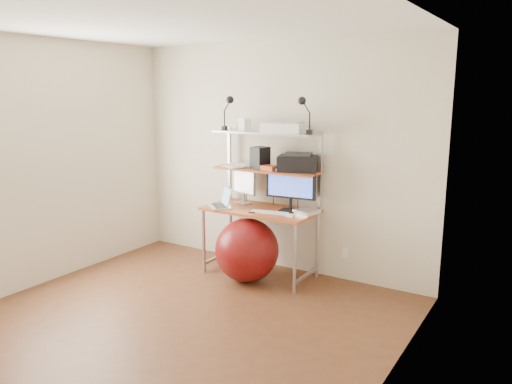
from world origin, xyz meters
TOP-DOWN VIEW (x-y plane):
  - room at (0.00, 0.00)m, footprint 3.60×3.60m
  - computer_desk at (0.00, 1.50)m, footprint 1.20×0.60m
  - wall_outlet at (0.85, 1.79)m, footprint 0.08×0.01m
  - monitor_silver at (-0.29, 1.57)m, footprint 0.36×0.18m
  - monitor_black at (0.32, 1.53)m, footprint 0.54×0.17m
  - laptop at (-0.39, 1.31)m, footprint 0.39×0.39m
  - keyboard at (0.18, 1.33)m, footprint 0.40×0.18m
  - mouse at (0.44, 1.31)m, footprint 0.09×0.06m
  - mac_mini at (0.51, 1.52)m, footprint 0.25×0.25m
  - phone at (0.02, 1.29)m, footprint 0.09×0.14m
  - printer at (0.36, 1.61)m, footprint 0.46×0.38m
  - nas_cube at (-0.07, 1.55)m, footprint 0.20×0.20m
  - red_box at (0.07, 1.50)m, footprint 0.20×0.15m
  - scanner at (0.23, 1.55)m, footprint 0.46×0.31m
  - box_white at (-0.26, 1.54)m, footprint 0.13×0.12m
  - box_grey at (-0.31, 1.60)m, footprint 0.10×0.10m
  - clip_lamp_left at (-0.42, 1.49)m, footprint 0.15×0.08m
  - clip_lamp_right at (0.47, 1.48)m, footprint 0.15×0.08m
  - exercise_ball at (-0.02, 1.22)m, footprint 0.67×0.67m
  - paper_stack at (-0.36, 1.56)m, footprint 0.38×0.39m

SIDE VIEW (x-z plane):
  - wall_outlet at x=0.85m, z-range 0.24..0.36m
  - exercise_ball at x=-0.02m, z-range 0.00..0.67m
  - phone at x=0.02m, z-range 0.74..0.75m
  - keyboard at x=0.18m, z-range 0.74..0.75m
  - mouse at x=0.44m, z-range 0.74..0.76m
  - mac_mini at x=0.51m, z-range 0.74..0.78m
  - laptop at x=-0.39m, z-range 0.65..0.92m
  - computer_desk at x=0.00m, z-range 0.17..1.74m
  - monitor_silver at x=-0.29m, z-range 0.75..1.17m
  - monitor_black at x=0.32m, z-range 0.74..1.28m
  - paper_stack at x=-0.36m, z-range 1.15..1.17m
  - red_box at x=0.07m, z-range 1.15..1.20m
  - printer at x=0.36m, z-range 1.14..1.34m
  - room at x=0.00m, z-range -0.55..3.05m
  - nas_cube at x=-0.07m, z-range 1.15..1.39m
  - box_grey at x=-0.31m, z-range 1.55..1.64m
  - scanner at x=0.23m, z-range 1.55..1.66m
  - box_white at x=-0.26m, z-range 1.55..1.68m
  - clip_lamp_right at x=0.47m, z-range 1.63..2.00m
  - clip_lamp_left at x=-0.42m, z-range 1.63..2.00m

